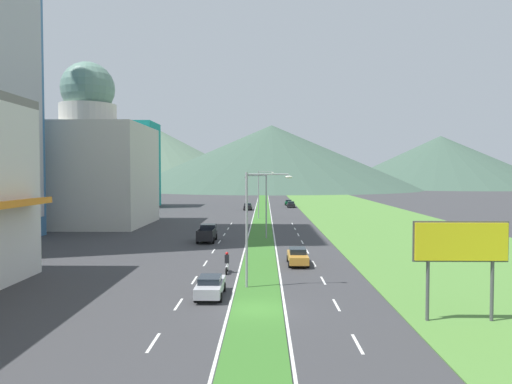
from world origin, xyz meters
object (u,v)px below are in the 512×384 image
object	(u,v)px
street_lamp_mid	(264,201)
street_lamp_far	(260,191)
street_lamp_near	(252,220)
motorcycle_rider	(227,264)
car_2	(298,256)
billboard_roadside	(461,246)
pickup_truck_0	(207,233)
car_1	(291,204)
car_0	(288,202)
car_4	(210,286)
car_3	(248,206)

from	to	relation	value
street_lamp_mid	street_lamp_far	xyz separation A→B (m)	(-0.66, 26.83, 0.28)
street_lamp_near	street_lamp_mid	world-z (taller)	street_lamp_near
street_lamp_far	motorcycle_rider	xyz separation A→B (m)	(-2.40, -48.42, -4.37)
motorcycle_rider	car_2	bearing A→B (deg)	-58.64
street_lamp_near	billboard_roadside	world-z (taller)	street_lamp_near
street_lamp_far	pickup_truck_0	bearing A→B (deg)	-102.11
car_1	car_2	bearing A→B (deg)	-2.64
car_2	motorcycle_rider	xyz separation A→B (m)	(-6.27, -3.82, -0.03)
street_lamp_near	street_lamp_mid	xyz separation A→B (m)	(0.75, 26.89, -0.18)
car_0	car_4	distance (m)	94.68
street_lamp_mid	motorcycle_rider	size ratio (longest dim) A/B	4.15
street_lamp_near	motorcycle_rider	distance (m)	7.19
street_lamp_mid	car_0	distance (m)	65.12
street_lamp_far	car_1	distance (m)	30.64
street_lamp_far	billboard_roadside	distance (m)	62.83
street_lamp_far	car_1	bearing A→B (deg)	76.11
car_4	pickup_truck_0	bearing A→B (deg)	7.23
street_lamp_far	street_lamp_near	bearing A→B (deg)	-90.10
street_lamp_near	pickup_truck_0	xyz separation A→B (m)	(-6.24, 24.21, -4.03)
street_lamp_near	motorcycle_rider	size ratio (longest dim) A/B	4.28
billboard_roadside	car_1	distance (m)	91.31
street_lamp_mid	car_0	bearing A→B (deg)	84.33
billboard_roadside	car_2	bearing A→B (deg)	115.32
street_lamp_near	car_2	bearing A→B (deg)	66.53
pickup_truck_0	motorcycle_rider	distance (m)	19.31
car_2	billboard_roadside	bearing A→B (deg)	25.32
billboard_roadside	street_lamp_mid	bearing A→B (deg)	107.95
street_lamp_near	car_1	xyz separation A→B (m)	(7.37, 83.17, -4.25)
street_lamp_far	car_4	distance (m)	56.55
billboard_roadside	car_3	size ratio (longest dim) A/B	1.29
car_3	car_4	world-z (taller)	car_3
car_4	motorcycle_rider	world-z (taller)	motorcycle_rider
car_1	motorcycle_rider	xyz separation A→B (m)	(-9.68, -77.86, -0.02)
street_lamp_far	billboard_roadside	world-z (taller)	street_lamp_far
car_3	car_4	bearing A→B (deg)	-179.90
street_lamp_far	car_2	size ratio (longest dim) A/B	1.91
street_lamp_far	car_3	distance (m)	21.96
billboard_roadside	car_2	size ratio (longest dim) A/B	1.25
car_3	street_lamp_mid	bearing A→B (deg)	-175.57
car_0	motorcycle_rider	size ratio (longest dim) A/B	2.04
car_0	car_4	xyz separation A→B (m)	(-10.01, -94.15, 0.02)
car_0	street_lamp_near	bearing A→B (deg)	-4.48
car_2	pickup_truck_0	world-z (taller)	pickup_truck_0
car_0	car_1	xyz separation A→B (m)	(0.21, -8.40, 0.04)
car_1	motorcycle_rider	distance (m)	78.46
street_lamp_near	street_lamp_far	size ratio (longest dim) A/B	0.97
car_3	pickup_truck_0	distance (m)	50.92
pickup_truck_0	motorcycle_rider	xyz separation A→B (m)	(3.93, -18.91, -0.24)
car_4	street_lamp_near	bearing A→B (deg)	-47.68
street_lamp_mid	car_0	size ratio (longest dim) A/B	2.04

